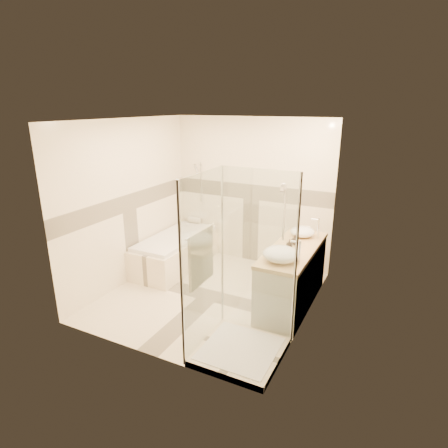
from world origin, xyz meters
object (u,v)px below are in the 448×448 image
at_px(vessel_sink_near, 302,232).
at_px(amenity_bottle_a, 289,245).
at_px(vanity, 292,276).
at_px(vessel_sink_far, 281,254).
at_px(amenity_bottle_b, 295,240).
at_px(shower_enclosure, 234,310).
at_px(bathtub, 176,250).

xyz_separation_m(vessel_sink_near, amenity_bottle_a, (0.00, -0.65, 0.01)).
relative_size(vanity, vessel_sink_far, 3.64).
bearing_deg(vessel_sink_near, amenity_bottle_b, -90.00).
height_order(vessel_sink_near, vessel_sink_far, vessel_sink_far).
bearing_deg(vanity, shower_enclosure, -102.97).
bearing_deg(vanity, bathtub, 170.75).
relative_size(vanity, shower_enclosure, 0.79).
bearing_deg(shower_enclosure, vessel_sink_far, 70.43).
xyz_separation_m(bathtub, shower_enclosure, (1.86, -1.62, 0.20)).
xyz_separation_m(vanity, shower_enclosure, (-0.29, -1.27, 0.08)).
bearing_deg(amenity_bottle_b, bathtub, 173.77).
relative_size(vessel_sink_far, amenity_bottle_b, 3.14).
height_order(vessel_sink_near, amenity_bottle_a, amenity_bottle_a).
xyz_separation_m(vanity, amenity_bottle_b, (-0.02, 0.12, 0.49)).
bearing_deg(vanity, amenity_bottle_a, -97.33).
height_order(amenity_bottle_a, amenity_bottle_b, amenity_bottle_a).
relative_size(shower_enclosure, amenity_bottle_b, 14.38).
relative_size(shower_enclosure, vessel_sink_near, 5.79).
relative_size(vessel_sink_near, vessel_sink_far, 0.79).
bearing_deg(vessel_sink_far, vessel_sink_near, 90.00).
relative_size(shower_enclosure, amenity_bottle_a, 12.37).
xyz_separation_m(vessel_sink_far, amenity_bottle_b, (0.00, 0.62, -0.02)).
bearing_deg(vessel_sink_far, bathtub, 158.17).
relative_size(bathtub, vessel_sink_near, 4.82).
height_order(vessel_sink_near, amenity_bottle_b, same).
distance_m(vessel_sink_near, amenity_bottle_a, 0.65).
bearing_deg(vessel_sink_near, amenity_bottle_a, -90.00).
xyz_separation_m(vanity, vessel_sink_far, (-0.02, -0.50, 0.51)).
xyz_separation_m(shower_enclosure, vessel_sink_near, (0.27, 1.76, 0.42)).
distance_m(vanity, vessel_sink_far, 0.72).
bearing_deg(bathtub, vanity, -9.25).
bearing_deg(bathtub, vessel_sink_near, 3.76).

